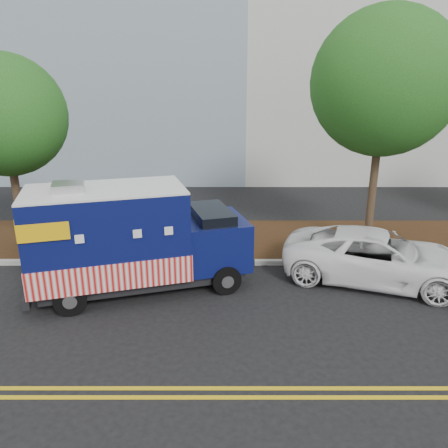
{
  "coord_description": "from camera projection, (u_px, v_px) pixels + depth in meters",
  "views": [
    {
      "loc": [
        0.85,
        -11.3,
        5.53
      ],
      "look_at": [
        0.84,
        0.6,
        1.61
      ],
      "focal_mm": 35.0,
      "sensor_mm": 36.0,
      "label": 1
    }
  ],
  "objects": [
    {
      "name": "ground",
      "position": [
        195.0,
        284.0,
        12.46
      ],
      "size": [
        120.0,
        120.0,
        0.0
      ],
      "primitive_type": "plane",
      "color": "black",
      "rests_on": "ground"
    },
    {
      "name": "curb",
      "position": [
        197.0,
        262.0,
        13.77
      ],
      "size": [
        120.0,
        0.18,
        0.15
      ],
      "primitive_type": "cube",
      "color": "#9E9E99",
      "rests_on": "ground"
    },
    {
      "name": "mulch_strip",
      "position": [
        201.0,
        239.0,
        15.76
      ],
      "size": [
        120.0,
        4.0,
        0.15
      ],
      "primitive_type": "cube",
      "color": "black",
      "rests_on": "ground"
    },
    {
      "name": "centerline_near",
      "position": [
        179.0,
        388.0,
        8.23
      ],
      "size": [
        120.0,
        0.1,
        0.01
      ],
      "primitive_type": "cube",
      "color": "gold",
      "rests_on": "ground"
    },
    {
      "name": "centerline_far",
      "position": [
        178.0,
        397.0,
        7.99
      ],
      "size": [
        120.0,
        0.1,
        0.01
      ],
      "primitive_type": "cube",
      "color": "gold",
      "rests_on": "ground"
    },
    {
      "name": "tree_a",
      "position": [
        5.0,
        116.0,
        13.55
      ],
      "size": [
        3.79,
        3.79,
        6.4
      ],
      "color": "#38281C",
      "rests_on": "ground"
    },
    {
      "name": "tree_c",
      "position": [
        384.0,
        83.0,
        13.44
      ],
      "size": [
        4.54,
        4.54,
        7.74
      ],
      "color": "#38281C",
      "rests_on": "ground"
    },
    {
      "name": "sign_post",
      "position": [
        93.0,
        226.0,
        13.68
      ],
      "size": [
        0.06,
        0.06,
        2.4
      ],
      "primitive_type": "cube",
      "color": "#473828",
      "rests_on": "ground"
    },
    {
      "name": "food_truck",
      "position": [
        129.0,
        242.0,
        11.73
      ],
      "size": [
        6.26,
        3.7,
        3.12
      ],
      "rotation": [
        0.0,
        0.0,
        0.29
      ],
      "color": "black",
      "rests_on": "ground"
    },
    {
      "name": "white_car",
      "position": [
        378.0,
        257.0,
        12.48
      ],
      "size": [
        5.79,
        4.04,
        1.47
      ],
      "primitive_type": "imported",
      "rotation": [
        0.0,
        0.0,
        1.23
      ],
      "color": "white",
      "rests_on": "ground"
    }
  ]
}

